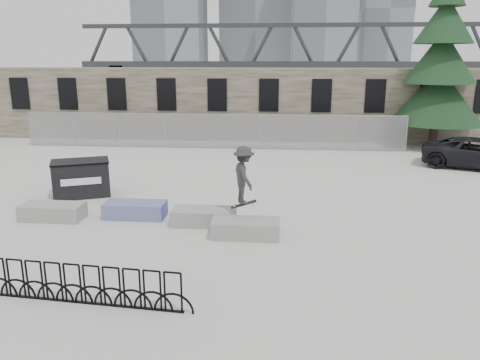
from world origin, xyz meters
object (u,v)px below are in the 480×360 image
at_px(spruce_tree, 440,66).
at_px(skateboarder, 244,175).
at_px(planter_far_left, 53,211).
at_px(planter_offset, 246,228).
at_px(bike_rack, 83,285).
at_px(planter_center_right, 204,216).
at_px(planter_center_left, 135,209).
at_px(suv, 479,153).
at_px(dumpster, 81,178).

xyz_separation_m(spruce_tree, skateboarder, (-10.14, -14.79, -2.94)).
xyz_separation_m(planter_far_left, planter_offset, (6.43, -1.00, 0.00)).
bearing_deg(bike_rack, planter_center_right, 70.62).
distance_m(planter_center_left, suv, 16.56).
xyz_separation_m(planter_offset, dumpster, (-6.59, 3.71, 0.42)).
xyz_separation_m(bike_rack, skateboarder, (3.08, 4.84, 1.28)).
bearing_deg(planter_center_right, planter_center_left, 168.46).
height_order(planter_far_left, planter_center_left, same).
xyz_separation_m(planter_far_left, bike_rack, (3.24, -5.19, 0.16)).
bearing_deg(dumpster, skateboarder, -48.24).
relative_size(bike_rack, spruce_tree, 0.43).
xyz_separation_m(planter_center_right, skateboarder, (1.28, -0.28, 1.43)).
relative_size(planter_center_right, suv, 0.39).
bearing_deg(bike_rack, planter_center_left, 96.03).
bearing_deg(planter_center_right, bike_rack, -109.38).
bearing_deg(planter_center_right, spruce_tree, 51.80).
xyz_separation_m(planter_center_left, spruce_tree, (13.82, 14.02, 4.38)).
bearing_deg(dumpster, planter_center_right, -51.13).
height_order(planter_center_left, suv, suv).
relative_size(planter_center_right, dumpster, 0.83).
xyz_separation_m(bike_rack, spruce_tree, (13.22, 19.63, 4.22)).
relative_size(planter_far_left, skateboarder, 1.04).
height_order(planter_offset, dumpster, dumpster).
bearing_deg(dumpster, planter_far_left, -109.74).
bearing_deg(bike_rack, skateboarder, 57.52).
relative_size(spruce_tree, skateboarder, 5.96).
distance_m(planter_center_right, skateboarder, 1.94).
relative_size(dumpster, suv, 0.47).
distance_m(planter_center_left, planter_center_right, 2.44).
xyz_separation_m(planter_center_right, dumpster, (-5.19, 2.78, 0.42)).
bearing_deg(spruce_tree, dumpster, -144.77).
distance_m(bike_rack, spruce_tree, 24.04).
relative_size(planter_offset, skateboarder, 1.04).
relative_size(dumpster, spruce_tree, 0.21).
distance_m(planter_far_left, planter_offset, 6.51).
xyz_separation_m(planter_center_left, dumpster, (-2.79, 2.29, 0.42)).
height_order(suv, skateboarder, skateboarder).
distance_m(planter_far_left, skateboarder, 6.49).
height_order(planter_offset, suv, suv).
xyz_separation_m(planter_far_left, planter_center_right, (5.04, -0.07, 0.00)).
relative_size(planter_far_left, suv, 0.39).
bearing_deg(planter_center_right, skateboarder, -12.22).
distance_m(dumpster, suv, 18.12).
bearing_deg(skateboarder, planter_center_left, 56.14).
distance_m(planter_center_right, suv, 14.84).
distance_m(planter_offset, bike_rack, 5.28).
bearing_deg(planter_center_right, planter_far_left, 179.19).
distance_m(planter_center_left, bike_rack, 5.64).
xyz_separation_m(planter_center_left, planter_offset, (3.79, -1.42, 0.00)).
bearing_deg(planter_far_left, suv, 27.60).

